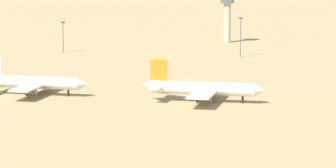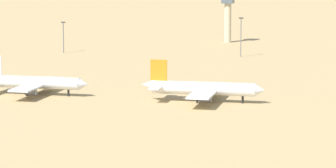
{
  "view_description": "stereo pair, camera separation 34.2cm",
  "coord_description": "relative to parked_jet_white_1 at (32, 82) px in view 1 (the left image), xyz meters",
  "views": [
    {
      "loc": [
        65.48,
        -269.05,
        48.12
      ],
      "look_at": [
        -11.33,
        -0.12,
        6.0
      ],
      "focal_mm": 104.6,
      "sensor_mm": 36.0,
      "label": 1
    },
    {
      "loc": [
        65.81,
        -268.95,
        48.12
      ],
      "look_at": [
        -11.33,
        -0.12,
        6.0
      ],
      "focal_mm": 104.6,
      "sensor_mm": 36.0,
      "label": 2
    }
  ],
  "objects": [
    {
      "name": "parked_jet_white_1",
      "position": [
        0.0,
        0.0,
        0.0
      ],
      "size": [
        35.69,
        29.95,
        11.8
      ],
      "rotation": [
        0.0,
        0.0,
        0.04
      ],
      "color": "silver",
      "rests_on": "ground"
    },
    {
      "name": "parked_jet_orange_2",
      "position": [
        53.34,
        1.73,
        0.13
      ],
      "size": [
        36.95,
        31.11,
        12.2
      ],
      "rotation": [
        0.0,
        0.0,
        0.07
      ],
      "color": "white",
      "rests_on": "ground"
    },
    {
      "name": "control_tower",
      "position": [
        24.74,
        164.67,
        10.09
      ],
      "size": [
        5.2,
        5.2,
        23.12
      ],
      "color": "#C6B793",
      "rests_on": "ground"
    },
    {
      "name": "light_pole_west",
      "position": [
        -32.55,
        105.65,
        3.85
      ],
      "size": [
        1.8,
        0.5,
        13.1
      ],
      "color": "#59595E",
      "rests_on": "ground"
    },
    {
      "name": "light_pole_east",
      "position": [
        41.91,
        112.02,
        5.37
      ],
      "size": [
        1.8,
        0.5,
        16.04
      ],
      "color": "#59595E",
      "rests_on": "ground"
    },
    {
      "name": "ground",
      "position": [
        56.23,
        -5.16,
        -3.87
      ],
      "size": [
        4000.0,
        4000.0,
        0.0
      ],
      "primitive_type": "plane",
      "color": "tan"
    }
  ]
}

